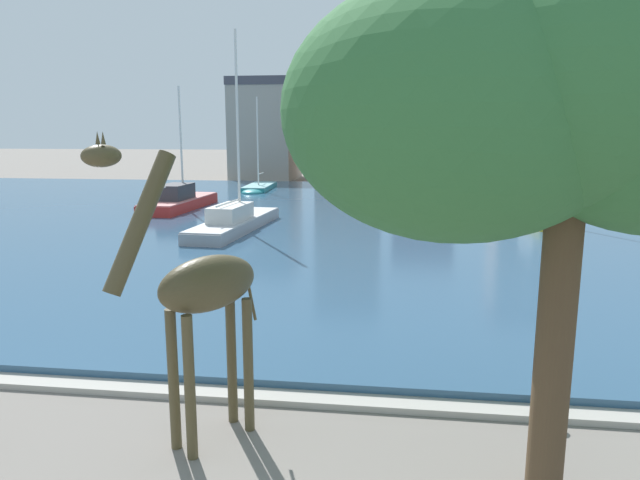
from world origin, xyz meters
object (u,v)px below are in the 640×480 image
sailboat_teal (258,189)px  sailboat_yellow (533,215)px  sailboat_red (184,202)px  shade_tree (544,107)px  mooring_bollard (542,407)px  giraffe_statue (201,291)px  sailboat_grey (240,222)px

sailboat_teal → sailboat_yellow: sailboat_yellow is taller
sailboat_red → shade_tree: bearing=-60.8°
sailboat_red → mooring_bollard: 28.49m
giraffe_statue → sailboat_red: size_ratio=0.56×
sailboat_grey → sailboat_teal: size_ratio=1.30×
sailboat_grey → sailboat_yellow: (14.54, 3.98, 0.06)m
mooring_bollard → sailboat_teal: bearing=111.0°
sailboat_teal → shade_tree: (12.57, -37.09, 4.78)m
sailboat_teal → sailboat_grey: bearing=-79.1°
giraffe_statue → sailboat_teal: (-7.96, 36.35, -2.12)m
sailboat_yellow → mooring_bollard: bearing=-102.2°
giraffe_statue → sailboat_grey: 19.17m
sailboat_yellow → mooring_bollard: (-4.58, -21.12, -0.36)m
sailboat_red → sailboat_yellow: size_ratio=1.10×
sailboat_teal → sailboat_yellow: 22.68m
shade_tree → mooring_bollard: bearing=68.9°
giraffe_statue → mooring_bollard: 6.03m
sailboat_grey → shade_tree: (9.14, -19.27, 4.59)m
sailboat_grey → mooring_bollard: bearing=-59.8°
sailboat_teal → sailboat_red: bearing=-100.4°
giraffe_statue → sailboat_yellow: bearing=66.0°
sailboat_grey → sailboat_red: sailboat_grey is taller
sailboat_teal → giraffe_statue: bearing=-77.6°
mooring_bollard → sailboat_yellow: bearing=77.8°
shade_tree → mooring_bollard: shade_tree is taller
sailboat_red → shade_tree: 30.24m
sailboat_teal → shade_tree: 39.46m
mooring_bollard → giraffe_statue: bearing=-165.7°
sailboat_grey → sailboat_teal: 18.15m
giraffe_statue → sailboat_yellow: size_ratio=0.62×
sailboat_red → giraffe_statue: bearing=-68.5°
giraffe_statue → sailboat_teal: 37.27m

